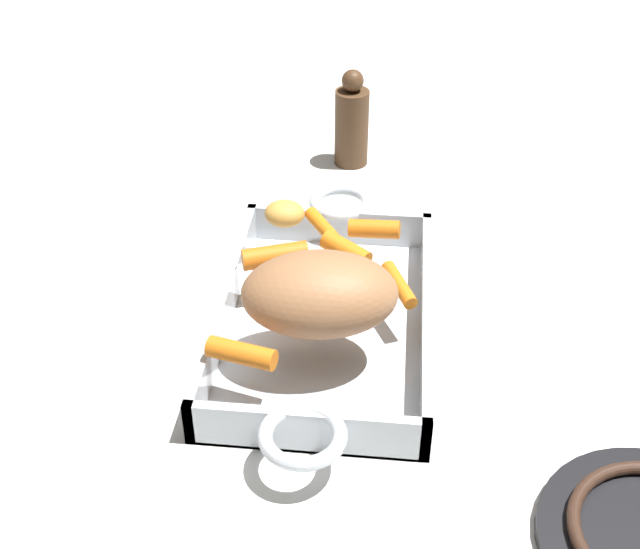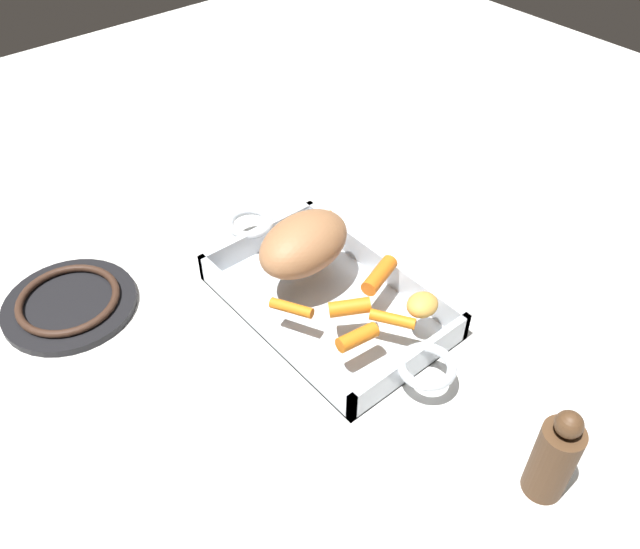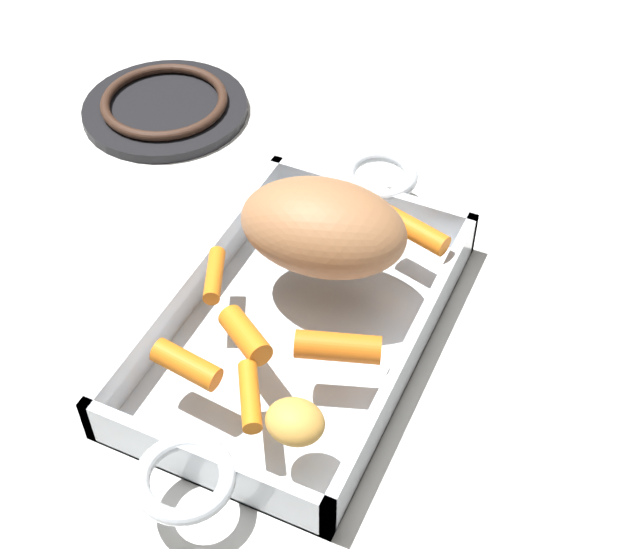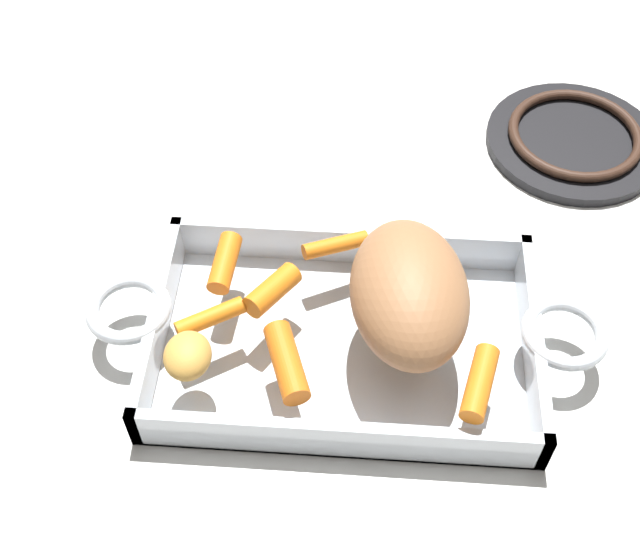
{
  "view_description": "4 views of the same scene",
  "coord_description": "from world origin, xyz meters",
  "views": [
    {
      "loc": [
        -0.68,
        -0.07,
        0.57
      ],
      "look_at": [
        0.0,
        0.01,
        0.07
      ],
      "focal_mm": 46.83,
      "sensor_mm": 36.0,
      "label": 1
    },
    {
      "loc": [
        0.51,
        -0.44,
        0.68
      ],
      "look_at": [
        -0.0,
        -0.01,
        0.07
      ],
      "focal_mm": 36.14,
      "sensor_mm": 36.0,
      "label": 2
    },
    {
      "loc": [
        0.47,
        0.24,
        0.62
      ],
      "look_at": [
        -0.02,
        0.01,
        0.07
      ],
      "focal_mm": 49.7,
      "sensor_mm": 36.0,
      "label": 3
    },
    {
      "loc": [
        -0.01,
        0.42,
        0.64
      ],
      "look_at": [
        0.02,
        -0.01,
        0.09
      ],
      "focal_mm": 46.21,
      "sensor_mm": 36.0,
      "label": 4
    }
  ],
  "objects": [
    {
      "name": "baby_carrot_center_right",
      "position": [
        -0.11,
        0.07,
        0.06
      ],
      "size": [
        0.04,
        0.07,
        0.02
      ],
      "primitive_type": "cylinder",
      "rotation": [
        1.55,
        0.0,
        6.03
      ],
      "color": "orange",
      "rests_on": "roasting_dish"
    },
    {
      "name": "baby_carrot_long",
      "position": [
        0.01,
        -0.08,
        0.06
      ],
      "size": [
        0.06,
        0.04,
        0.02
      ],
      "primitive_type": "cylinder",
      "rotation": [
        1.49,
        0.0,
        2.0
      ],
      "color": "orange",
      "rests_on": "roasting_dish"
    },
    {
      "name": "baby_carrot_center_left",
      "position": [
        0.11,
        -0.04,
        0.06
      ],
      "size": [
        0.03,
        0.06,
        0.02
      ],
      "primitive_type": "cylinder",
      "rotation": [
        1.64,
        0.0,
        3.05
      ],
      "color": "orange",
      "rests_on": "roasting_dish"
    },
    {
      "name": "roasting_dish",
      "position": [
        0.0,
        0.0,
        0.02
      ],
      "size": [
        0.46,
        0.22,
        0.05
      ],
      "color": "silver",
      "rests_on": "ground_plane"
    },
    {
      "name": "baby_carrot_southeast",
      "position": [
        0.12,
        0.01,
        0.06
      ],
      "size": [
        0.06,
        0.05,
        0.02
      ],
      "primitive_type": "cylinder",
      "rotation": [
        1.58,
        0.0,
        5.27
      ],
      "color": "orange",
      "rests_on": "roasting_dish"
    },
    {
      "name": "potato_golden_large",
      "position": [
        0.13,
        0.06,
        0.06
      ],
      "size": [
        0.04,
        0.05,
        0.03
      ],
      "primitive_type": "ellipsoid",
      "rotation": [
        0.0,
        0.0,
        0.03
      ],
      "color": "gold",
      "rests_on": "roasting_dish"
    },
    {
      "name": "baby_carrot_northeast",
      "position": [
        0.04,
        0.06,
        0.06
      ],
      "size": [
        0.05,
        0.07,
        0.02
      ],
      "primitive_type": "cylinder",
      "rotation": [
        1.55,
        0.0,
        0.34
      ],
      "color": "orange",
      "rests_on": "roasting_dish"
    },
    {
      "name": "pork_roast",
      "position": [
        -0.05,
        -0.0,
        0.09
      ],
      "size": [
        0.12,
        0.16,
        0.08
      ],
      "primitive_type": "ellipsoid",
      "rotation": [
        0.0,
        0.0,
        4.83
      ],
      "color": "#9E6B44",
      "rests_on": "roasting_dish"
    },
    {
      "name": "baby_carrot_northwest",
      "position": [
        0.06,
        -0.02,
        0.06
      ],
      "size": [
        0.05,
        0.06,
        0.03
      ],
      "primitive_type": "cylinder",
      "rotation": [
        1.48,
        0.0,
        2.55
      ],
      "color": "orange",
      "rests_on": "roasting_dish"
    },
    {
      "name": "ground_plane",
      "position": [
        0.0,
        0.0,
        0.0
      ],
      "size": [
        2.36,
        2.36,
        0.0
      ],
      "primitive_type": "plane",
      "color": "silver"
    },
    {
      "name": "pepper_mill",
      "position": [
        0.38,
        -0.0,
        0.06
      ],
      "size": [
        0.05,
        0.05,
        0.14
      ],
      "color": "#4C331E",
      "rests_on": "ground_plane"
    }
  ]
}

